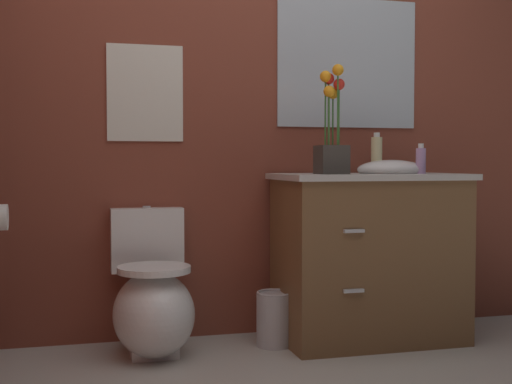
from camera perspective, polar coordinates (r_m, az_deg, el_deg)
The scene contains 9 objects.
wall_back at distance 3.73m, azimuth 2.95°, elevation 7.71°, with size 4.15×0.05×2.50m, color brown.
toilet at distance 3.32m, azimuth -8.58°, elevation -9.11°, with size 0.38×0.59×0.69m.
vanity_cabinet at distance 3.56m, azimuth 9.40°, elevation -5.16°, with size 0.94×0.56×1.03m.
flower_vase at distance 3.37m, azimuth 6.30°, elevation 4.51°, with size 0.14×0.14×0.53m.
soap_bottle at distance 3.65m, azimuth 9.98°, elevation 3.09°, with size 0.06×0.06×0.21m.
lotion_bottle at distance 3.55m, azimuth 13.53°, elevation 2.58°, with size 0.05×0.05×0.15m.
trash_bin at distance 3.45m, azimuth 1.55°, elevation -10.45°, with size 0.18×0.18×0.27m.
wall_poster at distance 3.54m, azimuth -9.19°, elevation 8.11°, with size 0.38×0.01×0.48m, color silver.
wall_mirror at distance 3.83m, azimuth 7.61°, elevation 10.57°, with size 0.80×0.01×0.70m, color #B2BCC6.
Camera 1 is at (-0.95, -2.09, 0.91)m, focal length 48.17 mm.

